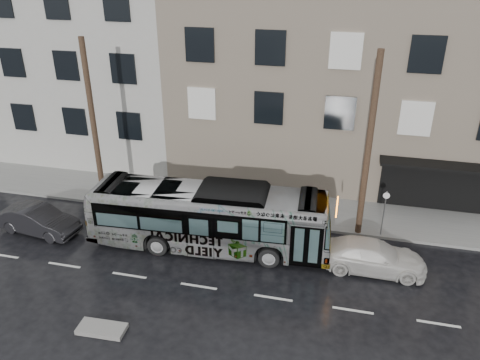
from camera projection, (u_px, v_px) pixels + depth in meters
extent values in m
plane|color=black|center=(215.00, 253.00, 22.03)|extent=(120.00, 120.00, 0.00)
cube|color=gray|center=(240.00, 204.00, 26.29)|extent=(90.00, 3.60, 0.15)
cube|color=#75695A|center=(345.00, 80.00, 29.72)|extent=(20.00, 12.00, 11.00)
cube|color=#A7A59D|center=(34.00, 25.00, 34.80)|extent=(26.00, 15.00, 16.00)
cylinder|color=#4B3625|center=(368.00, 148.00, 21.53)|extent=(0.30, 0.30, 9.00)
cylinder|color=#4B3625|center=(94.00, 125.00, 24.49)|extent=(0.30, 0.30, 9.00)
cylinder|color=slate|center=(384.00, 213.00, 22.73)|extent=(0.06, 0.06, 2.40)
imported|color=#B2B2B2|center=(209.00, 217.00, 21.94)|extent=(11.55, 3.29, 3.18)
imported|color=silver|center=(372.00, 256.00, 20.66)|extent=(4.72, 1.98, 1.36)
imported|color=black|center=(38.00, 220.00, 23.45)|extent=(4.34, 1.97, 1.38)
cube|color=gray|center=(102.00, 329.00, 17.45)|extent=(1.83, 0.88, 0.18)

